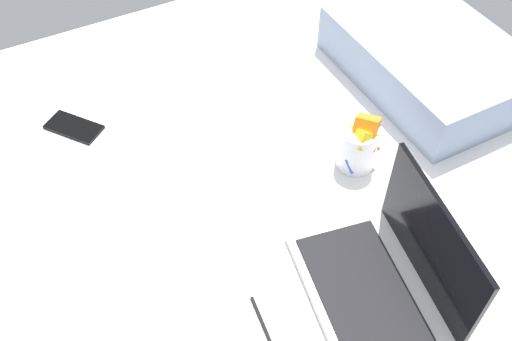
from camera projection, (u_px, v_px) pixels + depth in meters
bed_mattress at (317, 229)px, 137.83cm from camera, size 180.00×140.00×18.00cm
laptop at (385, 277)px, 114.01cm from camera, size 36.64×28.63×23.00cm
snack_cup at (359, 145)px, 134.60cm from camera, size 9.05×10.40×14.54cm
cell_phone at (74, 127)px, 146.71cm from camera, size 15.26×13.89×0.80cm
pillow at (429, 59)px, 154.69cm from camera, size 52.00×36.00×13.00cm
charger_cable at (268, 335)px, 110.40cm from camera, size 16.94×2.70×0.60cm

